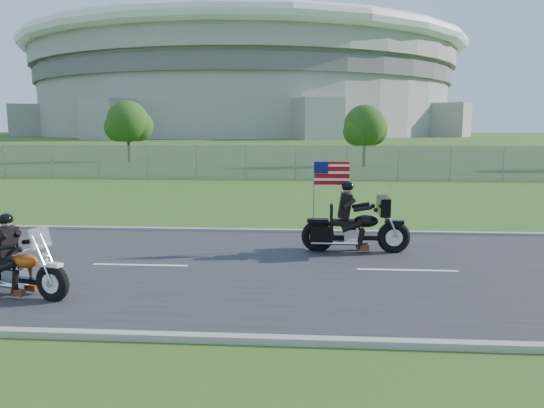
{
  "coord_description": "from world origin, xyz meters",
  "views": [
    {
      "loc": [
        1.84,
        -11.47,
        3.2
      ],
      "look_at": [
        1.01,
        0.0,
        1.48
      ],
      "focal_mm": 35.0,
      "sensor_mm": 36.0,
      "label": 1
    }
  ],
  "objects": [
    {
      "name": "ground",
      "position": [
        0.0,
        0.0,
        0.0
      ],
      "size": [
        420.0,
        420.0,
        0.0
      ],
      "primitive_type": "plane",
      "color": "#28571B",
      "rests_on": "ground"
    },
    {
      "name": "road",
      "position": [
        0.0,
        0.0,
        0.02
      ],
      "size": [
        120.0,
        8.0,
        0.04
      ],
      "primitive_type": "cube",
      "color": "#28282B",
      "rests_on": "ground"
    },
    {
      "name": "curb_north",
      "position": [
        0.0,
        4.05,
        0.05
      ],
      "size": [
        120.0,
        0.18,
        0.12
      ],
      "primitive_type": "cube",
      "color": "#9E9B93",
      "rests_on": "ground"
    },
    {
      "name": "curb_south",
      "position": [
        0.0,
        -4.05,
        0.05
      ],
      "size": [
        120.0,
        0.18,
        0.12
      ],
      "primitive_type": "cube",
      "color": "#9E9B93",
      "rests_on": "ground"
    },
    {
      "name": "fence",
      "position": [
        -5.0,
        20.0,
        1.0
      ],
      "size": [
        60.0,
        0.03,
        2.0
      ],
      "primitive_type": "cube",
      "color": "gray",
      "rests_on": "ground"
    },
    {
      "name": "stadium",
      "position": [
        -20.0,
        170.0,
        15.58
      ],
      "size": [
        140.4,
        140.4,
        29.2
      ],
      "color": "#A3A099",
      "rests_on": "ground"
    },
    {
      "name": "tree_fence_near",
      "position": [
        6.04,
        30.04,
        2.97
      ],
      "size": [
        3.52,
        3.28,
        4.75
      ],
      "color": "#382316",
      "rests_on": "ground"
    },
    {
      "name": "tree_fence_mid",
      "position": [
        -13.95,
        34.04,
        3.3
      ],
      "size": [
        3.96,
        3.69,
        5.3
      ],
      "color": "#382316",
      "rests_on": "ground"
    },
    {
      "name": "motorcycle_lead",
      "position": [
        -3.62,
        -2.25,
        0.51
      ],
      "size": [
        2.31,
        1.03,
        1.6
      ],
      "rotation": [
        0.0,
        0.0,
        -0.3
      ],
      "color": "black",
      "rests_on": "ground"
    },
    {
      "name": "motorcycle_follow",
      "position": [
        2.99,
        1.69,
        0.62
      ],
      "size": [
        2.72,
        0.89,
        2.28
      ],
      "rotation": [
        0.0,
        0.0,
        -0.0
      ],
      "color": "black",
      "rests_on": "ground"
    }
  ]
}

